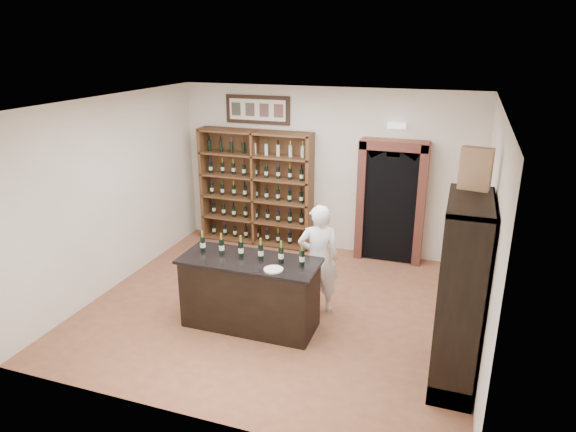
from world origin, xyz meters
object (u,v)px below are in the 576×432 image
object	(u,v)px
shopkeeper	(318,259)
counter_bottle_0	(203,244)
tasting_counter	(250,293)
wine_crate	(476,169)
wine_shelf	(256,188)
side_cabinet	(460,322)

from	to	relation	value
shopkeeper	counter_bottle_0	bearing A→B (deg)	6.30
tasting_counter	wine_crate	size ratio (longest dim) A/B	3.96
tasting_counter	wine_shelf	bearing A→B (deg)	110.56
shopkeeper	tasting_counter	bearing A→B (deg)	25.69
counter_bottle_0	shopkeeper	xyz separation A→B (m)	(1.48, 0.65, -0.29)
tasting_counter	side_cabinet	xyz separation A→B (m)	(2.72, -0.30, 0.26)
shopkeeper	wine_crate	size ratio (longest dim) A/B	3.43
counter_bottle_0	wine_crate	distance (m)	3.67
counter_bottle_0	shopkeeper	size ratio (longest dim) A/B	0.18
shopkeeper	wine_crate	world-z (taller)	wine_crate
wine_shelf	side_cabinet	size ratio (longest dim) A/B	1.00
wine_shelf	shopkeeper	bearing A→B (deg)	-49.99
side_cabinet	shopkeeper	xyz separation A→B (m)	(-1.96, 1.01, 0.06)
tasting_counter	wine_crate	xyz separation A→B (m)	(2.70, 0.10, 1.94)
tasting_counter	wine_crate	bearing A→B (deg)	2.12
wine_crate	wine_shelf	bearing A→B (deg)	154.48
counter_bottle_0	wine_crate	bearing A→B (deg)	0.63
tasting_counter	shopkeeper	world-z (taller)	shopkeeper
counter_bottle_0	side_cabinet	world-z (taller)	side_cabinet
wine_shelf	counter_bottle_0	distance (m)	2.90
wine_shelf	shopkeeper	world-z (taller)	wine_shelf
tasting_counter	side_cabinet	distance (m)	2.75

